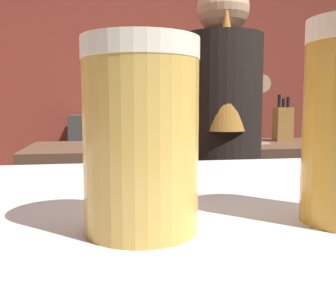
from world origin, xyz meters
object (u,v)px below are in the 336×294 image
mixing_bowl (111,142)px  pint_glass_far (141,136)px  chefs_knife (248,144)px  bottle_hot_sauce (143,103)px  bottle_olive_oil (101,106)px  bartender (221,148)px  knife_block (283,123)px

mixing_bowl → pint_glass_far: (-0.01, -1.79, 0.17)m
chefs_knife → bottle_hot_sauce: bottle_hot_sauce is taller
bottle_olive_oil → bottle_hot_sauce: bottle_hot_sauce is taller
pint_glass_far → bottle_olive_oil: 2.94m
pint_glass_far → bottle_hot_sauce: 3.09m
bartender → chefs_knife: (0.28, 0.41, -0.03)m
bottle_olive_oil → bottle_hot_sauce: bearing=21.1°
bartender → bottle_olive_oil: size_ratio=8.45×
bartender → bottle_olive_oil: 1.69m
pint_glass_far → mixing_bowl: bearing=89.6°
bottle_olive_oil → mixing_bowl: bearing=-87.5°
knife_block → chefs_knife: size_ratio=1.15×
mixing_bowl → pint_glass_far: 1.79m
chefs_knife → knife_block: bearing=32.3°
bottle_hot_sauce → mixing_bowl: bearing=-103.3°
mixing_bowl → bottle_olive_oil: bearing=92.5°
chefs_knife → pint_glass_far: bearing=-110.1°
knife_block → bottle_olive_oil: (-1.07, 1.05, 0.10)m
chefs_knife → bottle_olive_oil: size_ratio=1.22×
knife_block → bottle_hot_sauce: (-0.71, 1.18, 0.13)m
bartender → bottle_hot_sauce: 1.76m
bartender → pint_glass_far: bartender is taller
bartender → mixing_bowl: bearing=55.1°
knife_block → chefs_knife: (-0.27, -0.15, -0.10)m
chefs_knife → bottle_hot_sauce: (-0.44, 1.33, 0.23)m
chefs_knife → bartender: bearing=-121.2°
mixing_bowl → bottle_hot_sauce: bearing=76.7°
bottle_olive_oil → chefs_knife: bearing=-56.4°
pint_glass_far → knife_block: bearing=61.4°
knife_block → bottle_hot_sauce: size_ratio=1.06×
mixing_bowl → chefs_knife: bearing=-3.4°
pint_glass_far → bottle_olive_oil: bearing=90.7°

